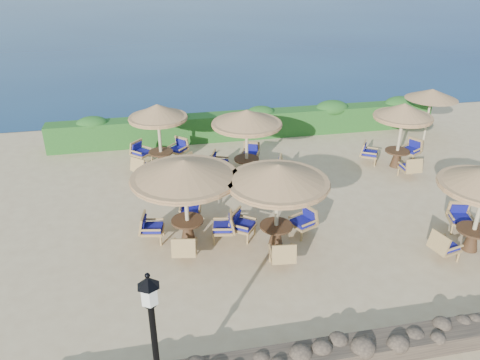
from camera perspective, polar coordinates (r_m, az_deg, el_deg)
ground at (r=15.81m, az=6.88°, el=-4.01°), size 120.00×120.00×0.00m
sea at (r=83.39m, az=-8.90°, el=20.65°), size 160.00×160.00×0.00m
hedge at (r=21.87m, az=1.19°, el=6.75°), size 18.00×0.90×1.20m
stone_wall at (r=11.19m, az=17.16°, el=-18.83°), size 15.00×0.65×0.44m
lamp_post at (r=8.84m, az=-10.16°, el=-20.57°), size 0.44×0.44×3.31m
extra_parasol at (r=22.65m, az=22.36°, el=9.65°), size 2.30×2.30×2.41m
cafe_set_0 at (r=13.47m, az=-6.70°, el=-0.49°), size 3.14×3.14×2.65m
cafe_set_1 at (r=13.14m, az=4.62°, el=-0.93°), size 2.94×2.94×2.65m
cafe_set_3 at (r=18.54m, az=-9.85°, el=6.17°), size 2.51×2.51×2.65m
cafe_set_4 at (r=17.58m, az=0.83°, el=5.86°), size 2.86×2.86×2.65m
cafe_set_5 at (r=19.39m, az=19.09°, el=6.32°), size 2.77×2.55×2.65m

